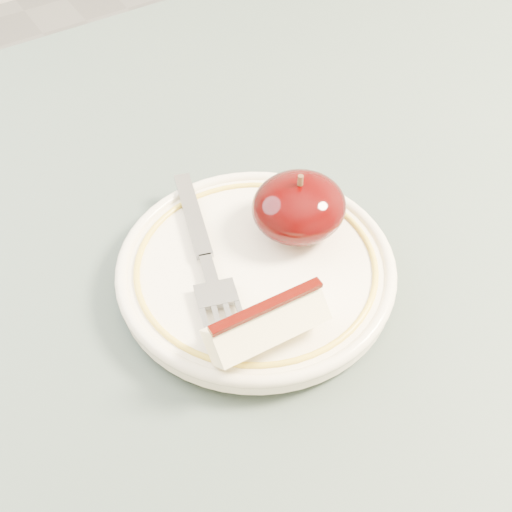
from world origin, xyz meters
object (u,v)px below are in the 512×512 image
table (336,384)px  apple_half (299,207)px  fork (205,258)px  plate (256,270)px

table → apple_half: (0.01, 0.07, 0.13)m
table → apple_half: apple_half is taller
table → fork: bearing=129.3°
plate → apple_half: bearing=18.2°
fork → plate: bearing=-109.6°
table → fork: (-0.06, 0.08, 0.11)m
apple_half → fork: bearing=175.1°
apple_half → fork: apple_half is taller
plate → apple_half: apple_half is taller
table → plate: size_ratio=4.63×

